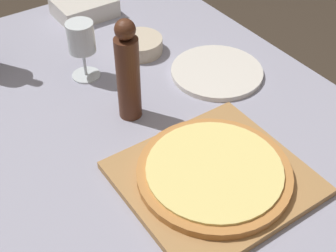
{
  "coord_description": "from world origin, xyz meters",
  "views": [
    {
      "loc": [
        -0.45,
        -0.67,
        1.49
      ],
      "look_at": [
        -0.02,
        -0.03,
        0.8
      ],
      "focal_mm": 50.0,
      "sensor_mm": 36.0,
      "label": 1
    }
  ],
  "objects_px": {
    "pepper_mill": "(128,73)",
    "wine_glass": "(81,40)",
    "small_bowl": "(140,45)",
    "pizza": "(212,173)"
  },
  "relations": [
    {
      "from": "wine_glass",
      "to": "pizza",
      "type": "bearing_deg",
      "value": -84.89
    },
    {
      "from": "wine_glass",
      "to": "small_bowl",
      "type": "relative_size",
      "value": 1.21
    },
    {
      "from": "pizza",
      "to": "pepper_mill",
      "type": "height_order",
      "value": "pepper_mill"
    },
    {
      "from": "pizza",
      "to": "small_bowl",
      "type": "xyz_separation_m",
      "value": [
        0.14,
        0.52,
        -0.01
      ]
    },
    {
      "from": "pepper_mill",
      "to": "wine_glass",
      "type": "relative_size",
      "value": 1.62
    },
    {
      "from": "pizza",
      "to": "wine_glass",
      "type": "bearing_deg",
      "value": 95.11
    },
    {
      "from": "pepper_mill",
      "to": "small_bowl",
      "type": "height_order",
      "value": "pepper_mill"
    },
    {
      "from": "pepper_mill",
      "to": "wine_glass",
      "type": "bearing_deg",
      "value": 94.86
    },
    {
      "from": "small_bowl",
      "to": "pepper_mill",
      "type": "bearing_deg",
      "value": -126.16
    },
    {
      "from": "pepper_mill",
      "to": "small_bowl",
      "type": "bearing_deg",
      "value": 53.84
    }
  ]
}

